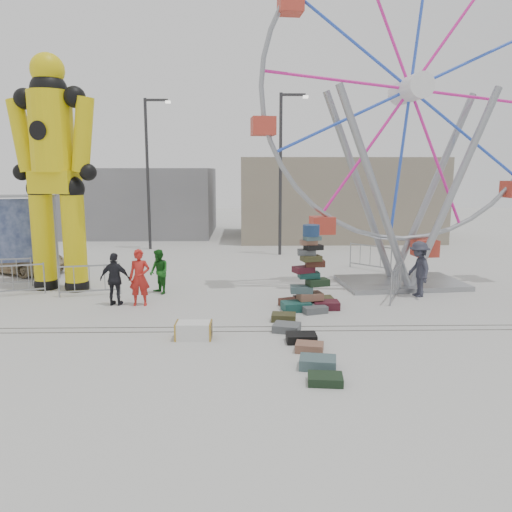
{
  "coord_description": "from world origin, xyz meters",
  "views": [
    {
      "loc": [
        1.24,
        -12.22,
        4.25
      ],
      "look_at": [
        1.56,
        2.67,
        1.7
      ],
      "focal_mm": 35.0,
      "sensor_mm": 36.0,
      "label": 1
    }
  ],
  "objects_px": {
    "steamer_trunk": "(194,330)",
    "pedestrian_green": "(159,272)",
    "pedestrian_red": "(140,278)",
    "pedestrian_black": "(115,279)",
    "barricade_wheel_back": "(370,257)",
    "barricade_dummy_b": "(13,280)",
    "lamp_post_left": "(149,166)",
    "crash_test_dummy": "(54,165)",
    "barricade_dummy_a": "(2,273)",
    "lamp_post_right": "(282,166)",
    "parked_suv": "(20,259)",
    "ferris_wheel": "(409,116)",
    "barricade_wheel_front": "(396,283)",
    "barricade_dummy_c": "(90,280)",
    "pedestrian_grey": "(419,269)",
    "suitcase_tower": "(309,285)"
  },
  "relations": [
    {
      "from": "ferris_wheel",
      "to": "barricade_dummy_b",
      "type": "distance_m",
      "value": 14.98
    },
    {
      "from": "pedestrian_red",
      "to": "barricade_dummy_c",
      "type": "bearing_deg",
      "value": 146.83
    },
    {
      "from": "steamer_trunk",
      "to": "barricade_wheel_back",
      "type": "xyz_separation_m",
      "value": [
        6.74,
        8.88,
        0.34
      ]
    },
    {
      "from": "suitcase_tower",
      "to": "crash_test_dummy",
      "type": "xyz_separation_m",
      "value": [
        -8.65,
        2.67,
        3.71
      ]
    },
    {
      "from": "suitcase_tower",
      "to": "barricade_wheel_back",
      "type": "xyz_separation_m",
      "value": [
        3.42,
        6.06,
        -0.18
      ]
    },
    {
      "from": "barricade_wheel_front",
      "to": "pedestrian_black",
      "type": "height_order",
      "value": "pedestrian_black"
    },
    {
      "from": "pedestrian_red",
      "to": "pedestrian_black",
      "type": "distance_m",
      "value": 0.79
    },
    {
      "from": "barricade_dummy_b",
      "to": "barricade_wheel_back",
      "type": "bearing_deg",
      "value": 0.03
    },
    {
      "from": "pedestrian_black",
      "to": "crash_test_dummy",
      "type": "bearing_deg",
      "value": -33.02
    },
    {
      "from": "parked_suv",
      "to": "barricade_dummy_c",
      "type": "bearing_deg",
      "value": -108.32
    },
    {
      "from": "barricade_wheel_back",
      "to": "barricade_dummy_c",
      "type": "bearing_deg",
      "value": -113.41
    },
    {
      "from": "ferris_wheel",
      "to": "barricade_wheel_front",
      "type": "height_order",
      "value": "ferris_wheel"
    },
    {
      "from": "suitcase_tower",
      "to": "ferris_wheel",
      "type": "xyz_separation_m",
      "value": [
        3.85,
        3.08,
        5.44
      ]
    },
    {
      "from": "barricade_wheel_back",
      "to": "pedestrian_red",
      "type": "xyz_separation_m",
      "value": [
        -8.77,
        -5.62,
        0.36
      ]
    },
    {
      "from": "crash_test_dummy",
      "to": "barricade_wheel_front",
      "type": "height_order",
      "value": "crash_test_dummy"
    },
    {
      "from": "parked_suv",
      "to": "pedestrian_grey",
      "type": "bearing_deg",
      "value": -79.69
    },
    {
      "from": "suitcase_tower",
      "to": "steamer_trunk",
      "type": "distance_m",
      "value": 4.39
    },
    {
      "from": "barricade_dummy_a",
      "to": "parked_suv",
      "type": "xyz_separation_m",
      "value": [
        -0.58,
        2.79,
        0.02
      ]
    },
    {
      "from": "barricade_wheel_back",
      "to": "pedestrian_grey",
      "type": "bearing_deg",
      "value": -39.5
    },
    {
      "from": "ferris_wheel",
      "to": "steamer_trunk",
      "type": "bearing_deg",
      "value": -146.64
    },
    {
      "from": "barricade_wheel_back",
      "to": "pedestrian_green",
      "type": "height_order",
      "value": "pedestrian_green"
    },
    {
      "from": "barricade_dummy_c",
      "to": "pedestrian_black",
      "type": "relative_size",
      "value": 1.18
    },
    {
      "from": "crash_test_dummy",
      "to": "suitcase_tower",
      "type": "bearing_deg",
      "value": -3.28
    },
    {
      "from": "pedestrian_red",
      "to": "pedestrian_black",
      "type": "bearing_deg",
      "value": 176.61
    },
    {
      "from": "lamp_post_left",
      "to": "suitcase_tower",
      "type": "xyz_separation_m",
      "value": [
        7.13,
        -12.11,
        -3.75
      ]
    },
    {
      "from": "suitcase_tower",
      "to": "parked_suv",
      "type": "bearing_deg",
      "value": 144.06
    },
    {
      "from": "barricade_dummy_b",
      "to": "barricade_dummy_c",
      "type": "bearing_deg",
      "value": -19.21
    },
    {
      "from": "ferris_wheel",
      "to": "barricade_wheel_back",
      "type": "bearing_deg",
      "value": 92.09
    },
    {
      "from": "suitcase_tower",
      "to": "pedestrian_red",
      "type": "height_order",
      "value": "suitcase_tower"
    },
    {
      "from": "steamer_trunk",
      "to": "barricade_dummy_a",
      "type": "relative_size",
      "value": 0.46
    },
    {
      "from": "pedestrian_red",
      "to": "lamp_post_right",
      "type": "bearing_deg",
      "value": 61.04
    },
    {
      "from": "lamp_post_right",
      "to": "lamp_post_left",
      "type": "xyz_separation_m",
      "value": [
        -7.0,
        2.0,
        0.0
      ]
    },
    {
      "from": "steamer_trunk",
      "to": "pedestrian_green",
      "type": "bearing_deg",
      "value": 110.22
    },
    {
      "from": "crash_test_dummy",
      "to": "pedestrian_grey",
      "type": "height_order",
      "value": "crash_test_dummy"
    },
    {
      "from": "lamp_post_right",
      "to": "barricade_wheel_back",
      "type": "xyz_separation_m",
      "value": [
        3.55,
        -4.05,
        -3.93
      ]
    },
    {
      "from": "pedestrian_red",
      "to": "parked_suv",
      "type": "height_order",
      "value": "pedestrian_red"
    },
    {
      "from": "pedestrian_green",
      "to": "barricade_dummy_b",
      "type": "bearing_deg",
      "value": -124.56
    },
    {
      "from": "pedestrian_black",
      "to": "barricade_wheel_back",
      "type": "bearing_deg",
      "value": -141.62
    },
    {
      "from": "barricade_dummy_c",
      "to": "pedestrian_grey",
      "type": "distance_m",
      "value": 11.25
    },
    {
      "from": "barricade_wheel_back",
      "to": "lamp_post_left",
      "type": "bearing_deg",
      "value": -165.29
    },
    {
      "from": "barricade_dummy_b",
      "to": "barricade_wheel_front",
      "type": "xyz_separation_m",
      "value": [
        13.03,
        -0.7,
        0.0
      ]
    },
    {
      "from": "parked_suv",
      "to": "pedestrian_green",
      "type": "bearing_deg",
      "value": -94.31
    },
    {
      "from": "lamp_post_left",
      "to": "steamer_trunk",
      "type": "xyz_separation_m",
      "value": [
        3.81,
        -14.94,
        -4.27
      ]
    },
    {
      "from": "barricade_wheel_front",
      "to": "crash_test_dummy",
      "type": "bearing_deg",
      "value": 107.97
    },
    {
      "from": "steamer_trunk",
      "to": "pedestrian_red",
      "type": "distance_m",
      "value": 3.9
    },
    {
      "from": "barricade_dummy_b",
      "to": "pedestrian_green",
      "type": "height_order",
      "value": "pedestrian_green"
    },
    {
      "from": "lamp_post_right",
      "to": "barricade_dummy_c",
      "type": "xyz_separation_m",
      "value": [
        -7.21,
        -8.41,
        -3.93
      ]
    },
    {
      "from": "crash_test_dummy",
      "to": "pedestrian_red",
      "type": "distance_m",
      "value": 5.33
    },
    {
      "from": "barricade_wheel_front",
      "to": "pedestrian_green",
      "type": "xyz_separation_m",
      "value": [
        -8.05,
        0.9,
        0.23
      ]
    },
    {
      "from": "crash_test_dummy",
      "to": "barricade_dummy_a",
      "type": "height_order",
      "value": "crash_test_dummy"
    }
  ]
}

